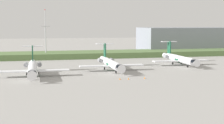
# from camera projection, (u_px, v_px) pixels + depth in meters

# --- Properties ---
(ground_plane) EXTENTS (500.00, 500.00, 0.00)m
(ground_plane) POSITION_uv_depth(u_px,v_px,m) (102.00, 64.00, 135.35)
(ground_plane) COLOR #9E9B96
(grass_berm) EXTENTS (320.00, 20.00, 2.68)m
(grass_berm) POSITION_uv_depth(u_px,v_px,m) (90.00, 54.00, 164.81)
(grass_berm) COLOR #597542
(grass_berm) RESTS_ON ground
(regional_jet_nearest) EXTENTS (22.81, 31.00, 9.00)m
(regional_jet_nearest) POSITION_uv_depth(u_px,v_px,m) (33.00, 68.00, 105.35)
(regional_jet_nearest) COLOR white
(regional_jet_nearest) RESTS_ON ground
(regional_jet_second) EXTENTS (22.81, 31.00, 9.00)m
(regional_jet_second) POSITION_uv_depth(u_px,v_px,m) (111.00, 63.00, 118.50)
(regional_jet_second) COLOR white
(regional_jet_second) RESTS_ON ground
(regional_jet_third) EXTENTS (22.81, 31.00, 9.00)m
(regional_jet_third) POSITION_uv_depth(u_px,v_px,m) (179.00, 59.00, 133.76)
(regional_jet_third) COLOR white
(regional_jet_third) RESTS_ON ground
(antenna_mast) EXTENTS (4.40, 0.50, 23.33)m
(antenna_mast) POSITION_uv_depth(u_px,v_px,m) (46.00, 38.00, 158.45)
(antenna_mast) COLOR #B2B2B7
(antenna_mast) RESTS_ON ground
(distant_hangar) EXTENTS (66.38, 27.54, 14.20)m
(distant_hangar) POSITION_uv_depth(u_px,v_px,m) (196.00, 39.00, 198.75)
(distant_hangar) COLOR gray
(distant_hangar) RESTS_ON ground
(safety_cone_front_marker) EXTENTS (0.44, 0.44, 0.55)m
(safety_cone_front_marker) POSITION_uv_depth(u_px,v_px,m) (120.00, 79.00, 98.63)
(safety_cone_front_marker) COLOR orange
(safety_cone_front_marker) RESTS_ON ground
(safety_cone_mid_marker) EXTENTS (0.44, 0.44, 0.55)m
(safety_cone_mid_marker) POSITION_uv_depth(u_px,v_px,m) (128.00, 79.00, 98.92)
(safety_cone_mid_marker) COLOR orange
(safety_cone_mid_marker) RESTS_ON ground
(safety_cone_rear_marker) EXTENTS (0.44, 0.44, 0.55)m
(safety_cone_rear_marker) POSITION_uv_depth(u_px,v_px,m) (145.00, 78.00, 100.38)
(safety_cone_rear_marker) COLOR orange
(safety_cone_rear_marker) RESTS_ON ground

